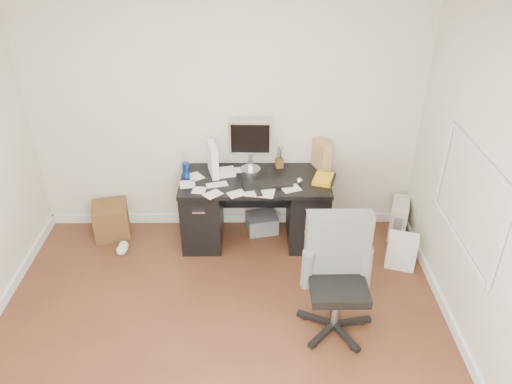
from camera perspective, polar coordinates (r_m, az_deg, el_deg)
ground at (r=4.23m, az=-4.28°, el=-18.79°), size 4.00×4.00×0.00m
room_shell at (r=3.18m, az=-4.82°, el=1.32°), size 4.02×4.02×2.71m
desk at (r=5.21m, az=-0.13°, el=-1.85°), size 1.50×0.70×0.75m
loose_papers at (r=4.98m, az=-2.43°, el=1.22°), size 1.10×0.60×0.00m
lcd_monitor at (r=5.06m, az=-0.65°, el=5.29°), size 0.45×0.26×0.56m
keyboard at (r=4.91m, az=1.33°, el=0.92°), size 0.51×0.24×0.03m
computer_mouse at (r=4.95m, az=4.99°, el=1.30°), size 0.08×0.08×0.06m
travel_mug at (r=5.05m, az=-8.00°, el=2.44°), size 0.10×0.10×0.17m
white_binder at (r=5.06m, az=-4.96°, el=3.72°), size 0.20×0.31×0.33m
magazine_file at (r=5.20m, az=7.50°, el=4.22°), size 0.21×0.29×0.31m
pen_cup at (r=5.20m, az=2.70°, el=3.97°), size 0.11×0.11×0.23m
yellow_book at (r=5.02m, az=7.77°, el=1.46°), size 0.26×0.30×0.04m
paper_remote at (r=4.80m, az=0.48°, el=0.09°), size 0.31×0.27×0.02m
office_chair at (r=4.15m, az=9.42°, el=-9.93°), size 0.61×0.61×1.07m
pc_tower at (r=5.63m, az=16.00°, el=-2.89°), size 0.29×0.43×0.39m
shopping_bag at (r=5.15m, az=16.30°, el=-6.52°), size 0.33×0.28×0.38m
wicker_basket at (r=5.64m, az=-16.22°, el=-3.06°), size 0.44×0.44×0.36m
desk_printer at (r=5.51m, az=0.68°, el=-3.57°), size 0.37×0.33×0.19m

